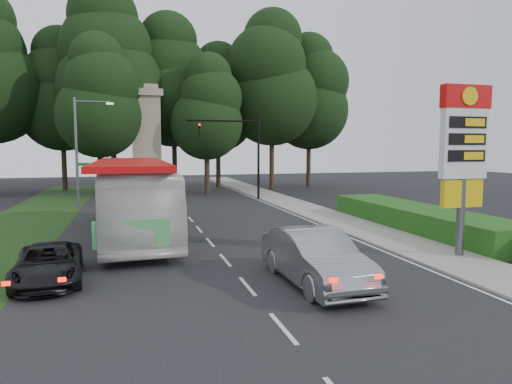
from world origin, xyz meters
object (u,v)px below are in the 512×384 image
object	(u,v)px
traffic_signal_mast	(243,144)
suv_charcoal	(48,264)
monument	(146,140)
sedan_silver	(315,257)
streetlight_signs	(79,147)
gas_station_pylon	(464,147)
transit_bus	(131,199)

from	to	relation	value
traffic_signal_mast	suv_charcoal	size ratio (longest dim) A/B	1.61
traffic_signal_mast	suv_charcoal	distance (m)	24.67
monument	sedan_silver	distance (m)	30.40
traffic_signal_mast	streetlight_signs	size ratio (longest dim) A/B	0.90
suv_charcoal	streetlight_signs	bearing A→B (deg)	87.53
traffic_signal_mast	gas_station_pylon	bearing A→B (deg)	-80.91
gas_station_pylon	traffic_signal_mast	world-z (taller)	traffic_signal_mast
sedan_silver	monument	bearing A→B (deg)	95.91
gas_station_pylon	monument	world-z (taller)	monument
transit_bus	sedan_silver	world-z (taller)	transit_bus
traffic_signal_mast	suv_charcoal	bearing A→B (deg)	-119.15
transit_bus	sedan_silver	bearing A→B (deg)	-63.43
gas_station_pylon	suv_charcoal	size ratio (longest dim) A/B	1.53
traffic_signal_mast	suv_charcoal	xyz separation A→B (m)	(-11.85, -21.26, -4.05)
gas_station_pylon	traffic_signal_mast	size ratio (longest dim) A/B	0.95
streetlight_signs	suv_charcoal	xyz separation A→B (m)	(0.82, -19.27, -3.82)
gas_station_pylon	streetlight_signs	xyz separation A→B (m)	(-16.19, 20.01, -0.01)
transit_bus	suv_charcoal	distance (m)	7.86
streetlight_signs	suv_charcoal	distance (m)	19.66
streetlight_signs	monument	world-z (taller)	monument
traffic_signal_mast	suv_charcoal	world-z (taller)	traffic_signal_mast
gas_station_pylon	streetlight_signs	world-z (taller)	streetlight_signs
streetlight_signs	transit_bus	xyz separation A→B (m)	(3.49, -11.98, -2.56)
sedan_silver	suv_charcoal	size ratio (longest dim) A/B	1.22
streetlight_signs	transit_bus	world-z (taller)	streetlight_signs
gas_station_pylon	sedan_silver	xyz separation A→B (m)	(-7.01, -1.81, -3.55)
traffic_signal_mast	streetlight_signs	bearing A→B (deg)	-171.08
transit_bus	suv_charcoal	bearing A→B (deg)	-113.57
streetlight_signs	sedan_silver	xyz separation A→B (m)	(9.17, -21.83, -3.54)
gas_station_pylon	sedan_silver	distance (m)	8.07
streetlight_signs	transit_bus	distance (m)	12.74
traffic_signal_mast	monument	bearing A→B (deg)	142.00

